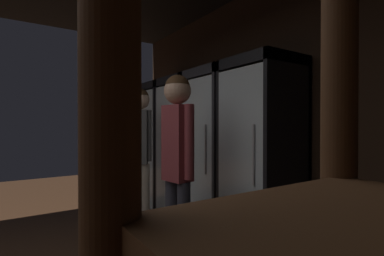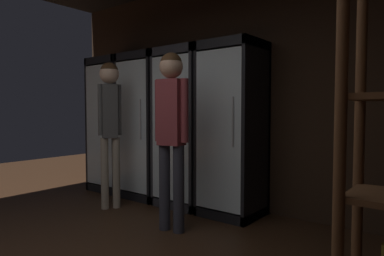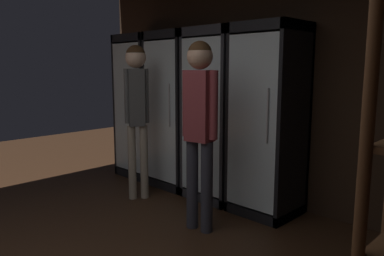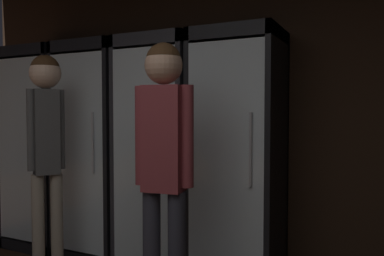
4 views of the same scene
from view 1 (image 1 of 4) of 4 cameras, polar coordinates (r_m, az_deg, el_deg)
wall_back at (r=2.96m, az=18.90°, el=2.50°), size 6.00×0.06×2.80m
cooler_far_left at (r=4.37m, az=-5.56°, el=-4.06°), size 0.64×0.60×1.92m
cooler_left at (r=3.80m, az=-0.79°, el=-4.88°), size 0.64×0.60×1.92m
cooler_center at (r=3.26m, az=5.54°, el=-5.76°), size 0.64×0.60×1.92m
cooler_right at (r=2.78m, az=14.35°, el=-6.94°), size 0.64×0.60×1.92m
shopper_near at (r=2.38m, az=-2.91°, el=-4.72°), size 0.37×0.23×1.72m
shopper_far at (r=3.40m, az=-10.36°, el=-1.96°), size 0.23×0.24×1.73m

